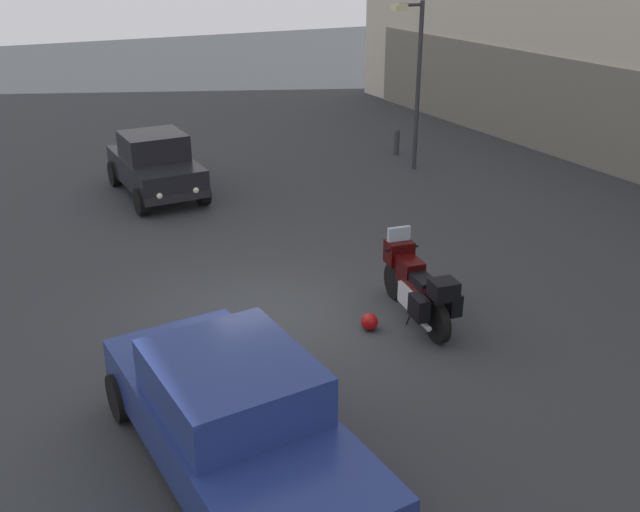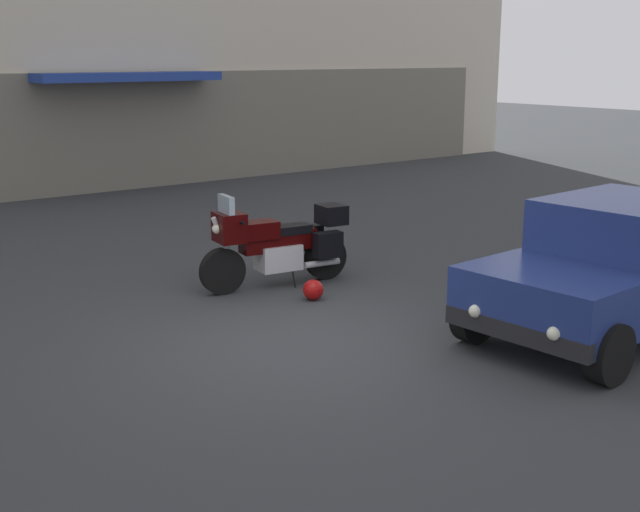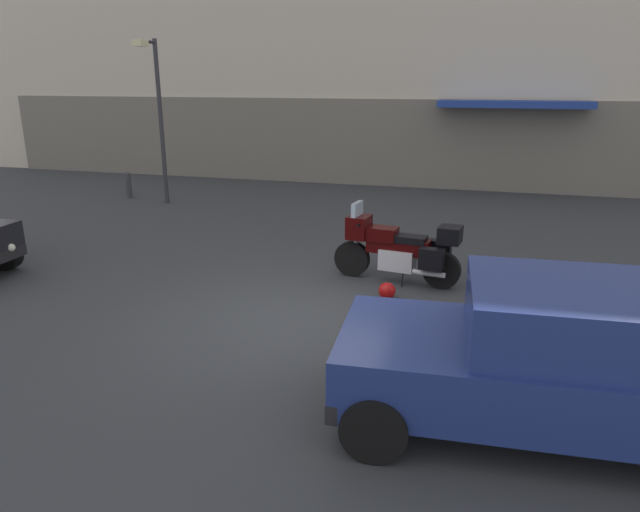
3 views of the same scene
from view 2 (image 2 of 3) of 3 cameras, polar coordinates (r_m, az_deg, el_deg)
name	(u,v)px [view 2 (image 2 of 3)]	position (r m, az deg, el deg)	size (l,w,h in m)	color
ground_plane	(302,342)	(9.50, -1.24, -5.94)	(80.00, 80.00, 0.00)	#2D3033
motorcycle	(278,243)	(11.63, -2.89, 0.90)	(2.26, 0.90, 1.36)	black
helmet	(313,290)	(11.05, -0.47, -2.34)	(0.28, 0.28, 0.28)	#990C0C
car_sedan_far	(627,263)	(10.47, 20.43, -0.49)	(4.66, 2.16, 1.56)	navy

